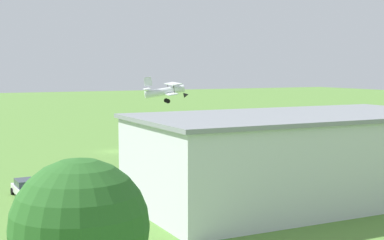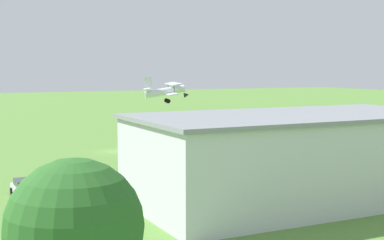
{
  "view_description": "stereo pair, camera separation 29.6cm",
  "coord_description": "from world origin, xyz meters",
  "views": [
    {
      "loc": [
        25.39,
        75.11,
        11.79
      ],
      "look_at": [
        -6.21,
        11.83,
        5.2
      ],
      "focal_mm": 52.58,
      "sensor_mm": 36.0,
      "label": 1
    },
    {
      "loc": [
        25.13,
        75.24,
        11.79
      ],
      "look_at": [
        -6.21,
        11.83,
        5.2
      ],
      "focal_mm": 52.58,
      "sensor_mm": 36.0,
      "label": 2
    }
  ],
  "objects": [
    {
      "name": "tree_behind_hangar_left",
      "position": [
        19.77,
        54.12,
        5.6
      ],
      "size": [
        5.45,
        5.45,
        8.34
      ],
      "color": "brown",
      "rests_on": "ground_plane"
    },
    {
      "name": "person_watching_takeoff",
      "position": [
        10.1,
        17.06,
        0.79
      ],
      "size": [
        0.46,
        0.46,
        1.59
      ],
      "color": "beige",
      "rests_on": "ground_plane"
    },
    {
      "name": "hangar",
      "position": [
        -4.94,
        35.32,
        3.9
      ],
      "size": [
        29.07,
        14.44,
        7.79
      ],
      "color": "silver",
      "rests_on": "ground_plane"
    },
    {
      "name": "person_beside_truck",
      "position": [
        -1.27,
        16.82,
        0.83
      ],
      "size": [
        0.48,
        0.48,
        1.66
      ],
      "color": "#B23333",
      "rests_on": "ground_plane"
    },
    {
      "name": "biplane",
      "position": [
        -7.34,
        1.38,
        8.51
      ],
      "size": [
        6.77,
        8.81,
        3.82
      ],
      "color": "silver"
    },
    {
      "name": "car_grey",
      "position": [
        8.95,
        20.95,
        0.85
      ],
      "size": [
        2.14,
        4.63,
        1.63
      ],
      "color": "slate",
      "rests_on": "ground_plane"
    },
    {
      "name": "car_white",
      "position": [
        16.46,
        22.99,
        0.83
      ],
      "size": [
        2.11,
        4.39,
        1.6
      ],
      "color": "white",
      "rests_on": "ground_plane"
    },
    {
      "name": "ground_plane",
      "position": [
        0.0,
        0.0,
        0.0
      ],
      "size": [
        400.0,
        400.0,
        0.0
      ],
      "primitive_type": "plane",
      "color": "#568438"
    },
    {
      "name": "person_at_fence_line",
      "position": [
        -15.98,
        22.63,
        0.82
      ],
      "size": [
        0.53,
        0.53,
        1.65
      ],
      "color": "orange",
      "rests_on": "ground_plane"
    },
    {
      "name": "person_by_parked_cars",
      "position": [
        -10.13,
        17.23,
        0.78
      ],
      "size": [
        0.5,
        0.5,
        1.58
      ],
      "color": "#72338C",
      "rests_on": "ground_plane"
    }
  ]
}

